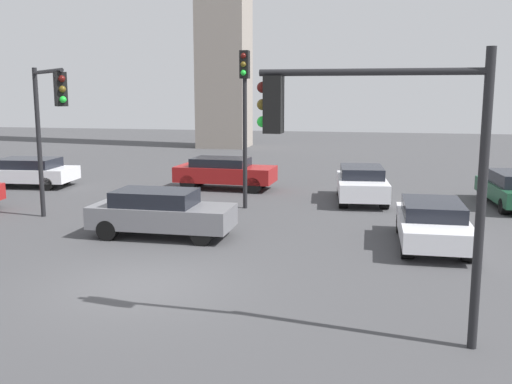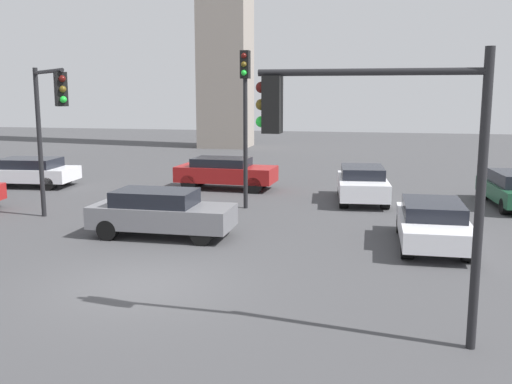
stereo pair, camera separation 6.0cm
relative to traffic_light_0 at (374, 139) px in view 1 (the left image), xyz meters
name	(u,v)px [view 1 (the left image)]	position (x,y,z in m)	size (l,w,h in m)	color
ground_plane	(141,285)	(-5.11, 1.83, -3.56)	(102.63, 102.63, 0.00)	#424244
traffic_light_0	(374,139)	(0.00, 0.00, 0.00)	(3.91, 0.41, 5.07)	black
traffic_light_1	(49,112)	(-10.27, 6.93, 0.15)	(2.57, 2.59, 5.14)	black
traffic_light_3	(245,101)	(-4.76, 10.95, 0.44)	(0.33, 0.47, 5.81)	black
car_0	(26,172)	(-15.79, 13.80, -2.86)	(4.68, 2.44, 1.31)	silver
car_1	(362,183)	(-0.51, 13.26, -2.83)	(2.23, 4.30, 1.38)	silver
car_2	(433,222)	(1.67, 6.80, -2.89)	(1.92, 4.30, 1.25)	silver
car_4	(225,172)	(-6.63, 15.00, -2.79)	(4.46, 2.05, 1.41)	maroon
car_5	(161,212)	(-6.29, 6.19, -2.81)	(4.28, 1.75, 1.43)	slate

